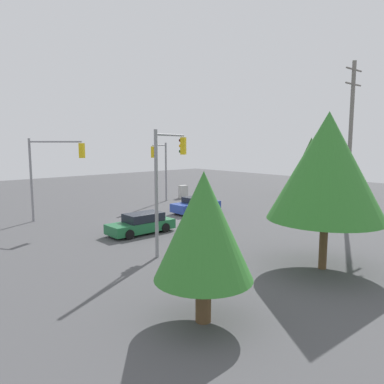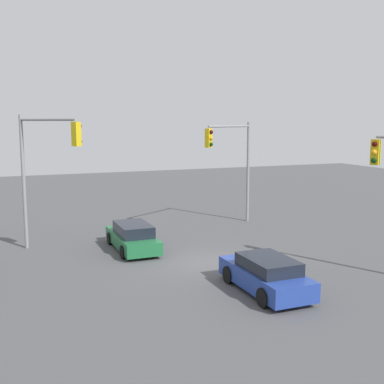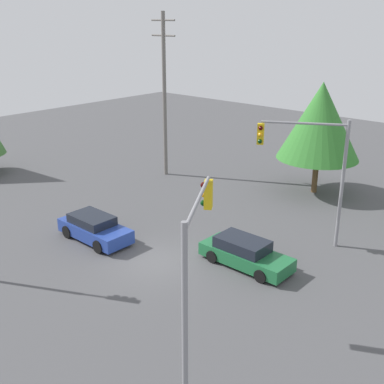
# 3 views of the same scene
# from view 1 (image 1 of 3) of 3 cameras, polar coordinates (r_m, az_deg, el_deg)

# --- Properties ---
(ground_plane) EXTENTS (80.00, 80.00, 0.00)m
(ground_plane) POSITION_cam_1_polar(r_m,az_deg,el_deg) (29.17, -4.85, -4.29)
(ground_plane) COLOR #4C4C4F
(sedan_blue) EXTENTS (4.34, 1.91, 1.36)m
(sedan_blue) POSITION_cam_1_polar(r_m,az_deg,el_deg) (32.07, 0.68, -1.96)
(sedan_blue) COLOR #233D93
(sedan_blue) RESTS_ON ground_plane
(sedan_green) EXTENTS (4.54, 1.84, 1.35)m
(sedan_green) POSITION_cam_1_polar(r_m,az_deg,el_deg) (25.05, -7.68, -4.82)
(sedan_green) COLOR #1E6638
(sedan_green) RESTS_ON ground_plane
(traffic_signal_main) EXTENTS (2.87, 1.72, 5.94)m
(traffic_signal_main) POSITION_cam_1_polar(r_m,az_deg,el_deg) (37.06, -4.76, 4.56)
(traffic_signal_main) COLOR gray
(traffic_signal_main) RESTS_ON ground_plane
(traffic_signal_cross) EXTENTS (3.92, 2.44, 6.65)m
(traffic_signal_cross) POSITION_cam_1_polar(r_m,az_deg,el_deg) (20.73, -3.69, 3.62)
(traffic_signal_cross) COLOR gray
(traffic_signal_cross) RESTS_ON ground_plane
(traffic_signal_aux) EXTENTS (2.69, 4.10, 6.29)m
(traffic_signal_aux) POSITION_cam_1_polar(r_m,az_deg,el_deg) (29.43, -20.65, 3.91)
(traffic_signal_aux) COLOR gray
(traffic_signal_aux) RESTS_ON ground_plane
(utility_pole_tall) EXTENTS (2.20, 0.28, 11.65)m
(utility_pole_tall) POSITION_cam_1_polar(r_m,az_deg,el_deg) (29.38, 22.96, 7.27)
(utility_pole_tall) COLOR slate
(utility_pole_tall) RESTS_ON ground_plane
(electrical_cabinet) EXTENTS (0.94, 0.57, 1.36)m
(electrical_cabinet) POSITION_cam_1_polar(r_m,az_deg,el_deg) (40.39, -1.35, 0.05)
(electrical_cabinet) COLOR #B2B2AD
(electrical_cabinet) RESTS_ON ground_plane
(tree_corner) EXTENTS (3.32, 3.32, 5.10)m
(tree_corner) POSITION_cam_1_polar(r_m,az_deg,el_deg) (12.29, 1.78, -5.30)
(tree_corner) COLOR brown
(tree_corner) RESTS_ON ground_plane
(tree_left) EXTENTS (5.41, 5.41, 7.42)m
(tree_left) POSITION_cam_1_polar(r_m,az_deg,el_deg) (18.42, 19.88, 3.69)
(tree_left) COLOR brown
(tree_left) RESTS_ON ground_plane
(tree_right) EXTENTS (4.18, 4.18, 6.51)m
(tree_right) POSITION_cam_1_polar(r_m,az_deg,el_deg) (43.25, 17.62, 4.64)
(tree_right) COLOR #4C3823
(tree_right) RESTS_ON ground_plane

